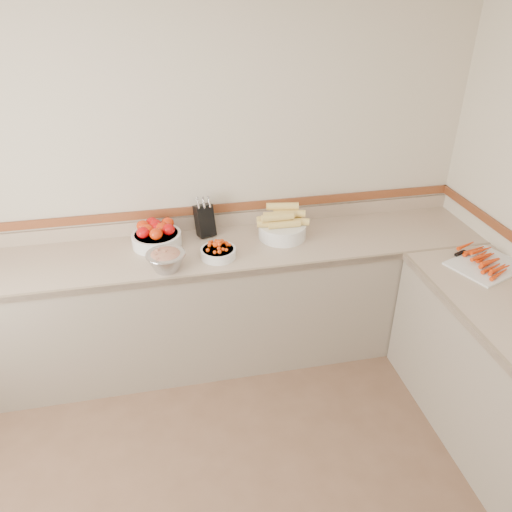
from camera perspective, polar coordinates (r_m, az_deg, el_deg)
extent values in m
plane|color=beige|center=(3.49, -7.93, 8.94)|extent=(4.00, 0.00, 4.00)
cube|color=tan|center=(3.38, -6.96, 0.33)|extent=(4.00, 0.65, 0.04)
cube|color=gray|center=(3.62, -6.53, -5.86)|extent=(4.00, 0.63, 0.86)
cube|color=#89735C|center=(3.11, -6.38, -2.49)|extent=(4.00, 0.02, 0.04)
cube|color=tan|center=(3.62, -7.53, 3.71)|extent=(4.00, 0.02, 0.10)
cube|color=brown|center=(3.58, -7.63, 5.13)|extent=(4.00, 0.02, 0.06)
cube|color=black|center=(2.79, 26.84, -12.58)|extent=(0.02, 0.58, 0.06)
cylinder|color=silver|center=(2.84, 26.46, -13.79)|extent=(0.02, 0.50, 0.02)
cube|color=black|center=(3.51, -5.89, 4.06)|extent=(0.15, 0.17, 0.24)
cylinder|color=silver|center=(3.43, -6.60, 5.93)|extent=(0.02, 0.03, 0.06)
cylinder|color=silver|center=(3.43, -5.96, 5.99)|extent=(0.02, 0.03, 0.06)
cylinder|color=silver|center=(3.44, -5.32, 6.05)|extent=(0.02, 0.03, 0.06)
cylinder|color=silver|center=(3.45, -6.64, 6.09)|extent=(0.02, 0.03, 0.06)
cylinder|color=silver|center=(3.45, -6.01, 6.15)|extent=(0.02, 0.03, 0.06)
cylinder|color=silver|center=(3.46, -5.37, 6.21)|extent=(0.02, 0.03, 0.06)
cylinder|color=silver|center=(3.47, -6.68, 6.24)|extent=(0.02, 0.03, 0.06)
cylinder|color=silver|center=(3.48, -6.05, 6.30)|extent=(0.02, 0.03, 0.06)
cylinder|color=silver|center=(3.48, -5.42, 6.36)|extent=(0.02, 0.03, 0.06)
cylinder|color=white|center=(3.45, -11.27, 1.89)|extent=(0.33, 0.33, 0.09)
torus|color=white|center=(3.44, -11.33, 2.46)|extent=(0.34, 0.34, 0.01)
cylinder|color=white|center=(3.44, -11.33, 2.46)|extent=(0.29, 0.29, 0.01)
ellipsoid|color=#C50709|center=(3.38, -12.79, 2.63)|extent=(0.09, 0.09, 0.08)
ellipsoid|color=red|center=(3.34, -11.36, 2.47)|extent=(0.09, 0.09, 0.08)
ellipsoid|color=#C50709|center=(3.39, -9.98, 3.00)|extent=(0.09, 0.09, 0.08)
ellipsoid|color=red|center=(3.47, -12.81, 3.37)|extent=(0.09, 0.09, 0.08)
ellipsoid|color=#C50709|center=(3.43, -11.41, 3.23)|extent=(0.09, 0.09, 0.08)
ellipsoid|color=red|center=(3.48, -10.07, 3.74)|extent=(0.09, 0.09, 0.08)
ellipsoid|color=#C50709|center=(3.50, -11.81, 3.71)|extent=(0.09, 0.09, 0.08)
ellipsoid|color=red|center=(3.41, -10.75, 3.13)|extent=(0.09, 0.09, 0.08)
ellipsoid|color=#C50709|center=(3.47, -11.43, 3.51)|extent=(0.09, 0.09, 0.08)
ellipsoid|color=red|center=(3.41, -12.33, 2.93)|extent=(0.09, 0.09, 0.08)
cylinder|color=white|center=(3.26, -4.33, 0.36)|extent=(0.23, 0.23, 0.06)
torus|color=white|center=(3.25, -4.35, 0.73)|extent=(0.23, 0.23, 0.01)
cylinder|color=white|center=(3.25, -4.35, 0.73)|extent=(0.20, 0.20, 0.01)
sphere|color=#E03C07|center=(3.22, -4.78, 1.36)|extent=(0.02, 0.02, 0.02)
sphere|color=#E03C07|center=(3.22, -4.34, 1.47)|extent=(0.02, 0.02, 0.02)
sphere|color=#E03C07|center=(3.27, -5.54, 1.38)|extent=(0.02, 0.02, 0.02)
sphere|color=#E03C07|center=(3.22, -4.59, 1.51)|extent=(0.02, 0.02, 0.02)
sphere|color=#E03C07|center=(3.21, -4.58, 1.24)|extent=(0.02, 0.02, 0.02)
sphere|color=#E03C07|center=(3.19, -3.82, 0.78)|extent=(0.02, 0.02, 0.02)
sphere|color=#E03C07|center=(3.22, -5.41, 0.99)|extent=(0.02, 0.02, 0.02)
sphere|color=#E03C07|center=(3.27, -5.03, 1.62)|extent=(0.02, 0.02, 0.02)
sphere|color=#E03C07|center=(3.22, -4.69, 1.40)|extent=(0.02, 0.02, 0.02)
sphere|color=#E03C07|center=(3.29, -4.98, 1.67)|extent=(0.02, 0.02, 0.02)
sphere|color=#E03C07|center=(3.23, -4.93, 1.38)|extent=(0.02, 0.02, 0.02)
sphere|color=#E03C07|center=(3.20, -4.72, 1.02)|extent=(0.02, 0.02, 0.02)
sphere|color=#E03C07|center=(3.25, -5.24, 1.36)|extent=(0.02, 0.02, 0.02)
sphere|color=#E03C07|center=(3.29, -3.37, 1.62)|extent=(0.02, 0.02, 0.02)
sphere|color=#E03C07|center=(3.24, -4.47, 1.53)|extent=(0.02, 0.02, 0.02)
sphere|color=#E03C07|center=(3.22, -4.16, 1.45)|extent=(0.02, 0.02, 0.02)
sphere|color=#E03C07|center=(3.17, -4.20, 0.49)|extent=(0.02, 0.02, 0.02)
sphere|color=#E03C07|center=(3.23, -3.17, 1.17)|extent=(0.02, 0.02, 0.02)
sphere|color=#E03C07|center=(3.21, -3.05, 0.87)|extent=(0.02, 0.02, 0.02)
sphere|color=#E03C07|center=(3.21, -3.70, 1.03)|extent=(0.02, 0.02, 0.02)
sphere|color=#E03C07|center=(3.22, -4.36, 1.42)|extent=(0.02, 0.02, 0.02)
sphere|color=#E03C07|center=(3.22, -4.39, 1.47)|extent=(0.02, 0.02, 0.02)
sphere|color=#E03C07|center=(3.22, -4.13, 1.34)|extent=(0.02, 0.02, 0.02)
sphere|color=#E03C07|center=(3.21, -4.29, 1.32)|extent=(0.02, 0.02, 0.02)
sphere|color=#E03C07|center=(3.24, -4.02, 1.51)|extent=(0.02, 0.02, 0.02)
sphere|color=#E03C07|center=(3.21, -4.74, 1.34)|extent=(0.02, 0.02, 0.02)
sphere|color=#E03C07|center=(3.26, -4.54, 1.71)|extent=(0.02, 0.02, 0.02)
sphere|color=#E03C07|center=(3.21, -5.03, 1.03)|extent=(0.02, 0.02, 0.02)
sphere|color=#E03C07|center=(3.29, -4.27, 1.69)|extent=(0.02, 0.02, 0.02)
sphere|color=#E03C07|center=(3.20, -3.78, 1.05)|extent=(0.02, 0.02, 0.02)
sphere|color=#E03C07|center=(3.23, -3.28, 1.18)|extent=(0.02, 0.02, 0.02)
sphere|color=#E03C07|center=(3.22, -4.39, 1.69)|extent=(0.02, 0.02, 0.02)
sphere|color=#E03C07|center=(3.23, -4.26, 1.59)|extent=(0.02, 0.02, 0.02)
sphere|color=#E03C07|center=(3.22, -4.48, 1.59)|extent=(0.02, 0.02, 0.02)
sphere|color=#E03C07|center=(3.21, -4.90, 1.14)|extent=(0.02, 0.02, 0.02)
sphere|color=#E03C07|center=(3.24, -4.77, 1.46)|extent=(0.02, 0.02, 0.02)
cylinder|color=white|center=(3.50, 3.02, 2.92)|extent=(0.33, 0.33, 0.10)
torus|color=white|center=(3.48, 3.04, 3.56)|extent=(0.33, 0.33, 0.01)
cylinder|color=#EDC562|center=(3.43, 1.98, 3.74)|extent=(0.23, 0.08, 0.05)
cylinder|color=#EDC562|center=(3.42, 3.26, 3.64)|extent=(0.22, 0.06, 0.05)
cylinder|color=#EDC562|center=(3.47, 4.27, 3.98)|extent=(0.23, 0.11, 0.05)
cylinder|color=#EDC562|center=(3.49, 1.90, 4.23)|extent=(0.22, 0.07, 0.05)
cylinder|color=#EDC562|center=(3.52, 3.44, 4.44)|extent=(0.22, 0.13, 0.05)
cylinder|color=#EDC562|center=(3.44, 2.72, 4.71)|extent=(0.22, 0.06, 0.05)
cylinder|color=#EDC562|center=(3.46, 3.82, 4.90)|extent=(0.23, 0.11, 0.05)
cylinder|color=#EDC562|center=(3.45, 3.05, 5.70)|extent=(0.23, 0.09, 0.05)
cylinder|color=#EDC562|center=(3.40, 2.49, 4.45)|extent=(0.22, 0.05, 0.05)
cylinder|color=#B2B2BA|center=(3.15, -10.22, -0.62)|extent=(0.25, 0.25, 0.11)
torus|color=#B2B2BA|center=(3.13, -10.30, 0.20)|extent=(0.25, 0.25, 0.01)
ellipsoid|color=#B81549|center=(3.13, -10.29, 0.07)|extent=(0.20, 0.20, 0.06)
cube|color=#B81549|center=(3.13, -9.61, 0.43)|extent=(0.02, 0.02, 0.02)
cube|color=#9DBD5C|center=(3.14, -11.22, 0.65)|extent=(0.02, 0.02, 0.02)
cube|color=#B81549|center=(3.10, -9.46, 0.24)|extent=(0.02, 0.02, 0.02)
cube|color=#9DBD5C|center=(3.11, -10.04, 0.22)|extent=(0.02, 0.02, 0.02)
cube|color=#B81549|center=(3.12, -9.78, 0.41)|extent=(0.02, 0.02, 0.02)
cube|color=#9DBD5C|center=(3.12, -10.25, 0.51)|extent=(0.02, 0.02, 0.02)
cube|color=#B81549|center=(3.14, -10.24, 0.57)|extent=(0.02, 0.02, 0.02)
cube|color=#9DBD5C|center=(3.11, -10.34, 0.51)|extent=(0.02, 0.02, 0.02)
cube|color=#B81549|center=(3.07, -11.21, -0.38)|extent=(0.02, 0.02, 0.02)
cube|color=#9DBD5C|center=(3.12, -10.38, 0.40)|extent=(0.02, 0.02, 0.02)
cube|color=#B81549|center=(3.10, -11.40, 0.12)|extent=(0.02, 0.02, 0.02)
cube|color=#9DBD5C|center=(3.13, -10.57, 0.35)|extent=(0.02, 0.02, 0.02)
cube|color=#B81549|center=(3.13, -10.49, 0.33)|extent=(0.02, 0.02, 0.02)
cube|color=#9DBD5C|center=(3.10, -10.12, 0.26)|extent=(0.02, 0.02, 0.02)
cube|color=white|center=(3.48, 24.82, -0.98)|extent=(0.52, 0.47, 0.01)
cone|color=red|center=(3.38, 26.14, -1.85)|extent=(0.17, 0.08, 0.03)
cone|color=red|center=(3.39, 25.98, -1.30)|extent=(0.17, 0.08, 0.03)
cone|color=red|center=(3.42, 25.66, -1.41)|extent=(0.17, 0.08, 0.03)
cone|color=red|center=(3.43, 25.43, -1.20)|extent=(0.17, 0.08, 0.03)
cone|color=red|center=(3.44, 25.28, -0.66)|extent=(0.17, 0.08, 0.03)
cone|color=red|center=(3.47, 24.97, -0.77)|extent=(0.17, 0.08, 0.03)
cone|color=red|center=(3.49, 24.75, -0.57)|extent=(0.17, 0.08, 0.03)
cone|color=red|center=(3.49, 24.60, -0.04)|extent=(0.17, 0.08, 0.03)
cone|color=red|center=(3.52, 24.30, -0.16)|extent=(0.17, 0.08, 0.03)
cone|color=red|center=(3.54, 24.08, 0.05)|extent=(0.17, 0.08, 0.03)
cone|color=red|center=(3.55, 23.94, 0.56)|extent=(0.17, 0.08, 0.03)
cone|color=red|center=(3.57, 23.65, 0.44)|extent=(0.17, 0.08, 0.03)
cone|color=red|center=(3.59, 23.43, 0.64)|extent=(0.17, 0.08, 0.03)
cone|color=red|center=(3.60, 23.29, 1.15)|extent=(0.17, 0.08, 0.03)
cube|color=silver|center=(3.60, 24.05, 0.43)|extent=(0.18, 0.09, 0.00)
cube|color=black|center=(3.53, 22.31, 0.30)|extent=(0.10, 0.05, 0.02)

